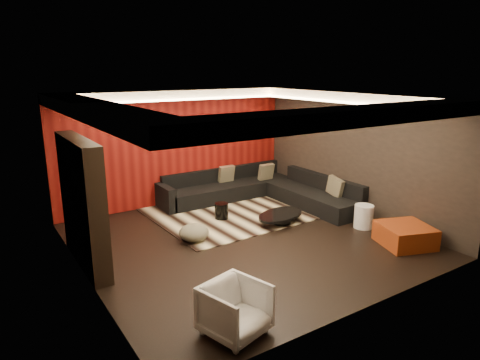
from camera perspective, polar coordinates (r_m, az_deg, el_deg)
floor at (r=8.53m, az=0.52°, el=-8.05°), size 6.00×6.00×0.02m
ceiling at (r=7.88m, az=0.57°, el=11.21°), size 6.00×6.00×0.02m
wall_back at (r=10.67m, az=-8.47°, el=4.36°), size 6.00×0.02×2.80m
wall_left at (r=6.95m, az=-20.61°, el=-2.06°), size 0.02×6.00×2.80m
wall_right at (r=10.04m, az=15.02°, el=3.36°), size 0.02×6.00×2.80m
red_feature_wall at (r=10.64m, az=-8.38°, el=4.32°), size 5.98×0.05×2.78m
soffit_back at (r=10.24m, az=-8.01°, el=11.22°), size 6.00×0.60×0.22m
soffit_front at (r=5.85m, az=15.56°, el=8.26°), size 6.00×0.60×0.22m
soffit_left at (r=6.78m, az=-19.03°, el=8.83°), size 0.60×4.80×0.22m
soffit_right at (r=9.65m, az=14.27°, el=10.70°), size 0.60×4.80×0.22m
cove_back at (r=9.94m, az=-7.13°, el=10.62°), size 4.80×0.08×0.04m
cove_front at (r=6.09m, az=13.10°, el=7.80°), size 4.80×0.08×0.04m
cove_left at (r=6.88m, az=-16.20°, el=8.36°), size 0.08×4.80×0.04m
cove_right at (r=9.41m, az=12.81°, el=10.15°), size 0.08×4.80×0.04m
tv_surround at (r=7.63m, az=-20.26°, el=-2.93°), size 0.30×2.00×2.20m
tv_screen at (r=7.57m, az=-19.32°, el=-0.22°), size 0.04×1.30×0.80m
tv_shelf at (r=7.78m, az=-18.85°, el=-5.56°), size 0.04×1.60×0.04m
rug at (r=10.19m, az=-0.07°, el=-4.07°), size 4.09×3.12×0.02m
coffee_table at (r=9.40m, az=5.42°, el=-5.06°), size 1.50×1.50×0.21m
drum_stool at (r=9.58m, az=-2.48°, el=-4.13°), size 0.40×0.40×0.36m
striped_pouf at (r=8.45m, az=-6.16°, el=-6.98°), size 0.75×0.75×0.32m
white_side_table at (r=9.44m, az=16.15°, el=-4.69°), size 0.48×0.48×0.50m
orange_ottoman at (r=8.82m, az=21.15°, el=-6.87°), size 1.14×1.14×0.40m
armchair at (r=5.63m, az=-0.65°, el=-16.91°), size 0.90×0.92×0.68m
sectional_sofa at (r=10.82m, az=2.70°, el=-1.55°), size 3.65×3.50×0.75m
throw_pillows at (r=10.84m, az=4.51°, el=0.40°), size 1.75×2.80×0.50m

